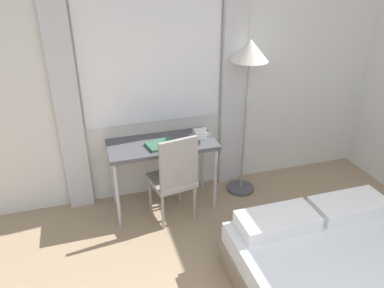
% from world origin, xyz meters
% --- Properties ---
extents(wall_back_with_window, '(5.64, 0.13, 2.70)m').
position_xyz_m(wall_back_with_window, '(-0.03, 2.94, 1.35)').
color(wall_back_with_window, silver).
rests_on(wall_back_with_window, ground_plane).
extents(desk, '(1.07, 0.50, 0.75)m').
position_xyz_m(desk, '(-0.22, 2.61, 0.67)').
color(desk, '#4C4C51').
rests_on(desk, ground_plane).
extents(desk_chair, '(0.46, 0.46, 0.94)m').
position_xyz_m(desk_chair, '(-0.16, 2.35, 0.51)').
color(desk_chair, gray).
rests_on(desk_chair, ground_plane).
extents(standing_lamp, '(0.37, 0.37, 1.69)m').
position_xyz_m(standing_lamp, '(0.69, 2.65, 1.43)').
color(standing_lamp, '#4C4C51').
rests_on(standing_lamp, ground_plane).
extents(telephone, '(0.13, 0.14, 0.09)m').
position_xyz_m(telephone, '(0.18, 2.62, 0.79)').
color(telephone, white).
rests_on(telephone, desk).
extents(book, '(0.32, 0.25, 0.02)m').
position_xyz_m(book, '(-0.23, 2.55, 0.76)').
color(book, '#33664C').
rests_on(book, desk).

